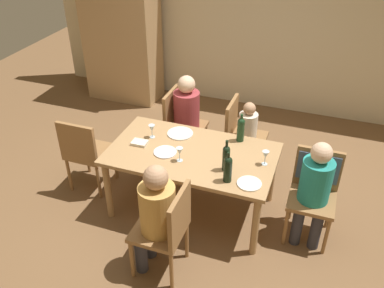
{
  "coord_description": "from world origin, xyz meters",
  "views": [
    {
      "loc": [
        1.16,
        -3.23,
        3.08
      ],
      "look_at": [
        0.0,
        0.0,
        0.83
      ],
      "focal_mm": 38.68,
      "sensor_mm": 36.0,
      "label": 1
    }
  ],
  "objects": [
    {
      "name": "rear_room_partition",
      "position": [
        0.0,
        2.68,
        1.35
      ],
      "size": [
        6.4,
        0.12,
        2.7
      ],
      "primitive_type": "cube",
      "color": "beige",
      "rests_on": "ground_plane"
    },
    {
      "name": "chair_right_end",
      "position": [
        1.22,
        0.12,
        0.59
      ],
      "size": [
        0.44,
        0.46,
        0.92
      ],
      "rotation": [
        0.0,
        0.0,
        3.14
      ],
      "color": "olive",
      "rests_on": "ground_plane"
    },
    {
      "name": "chair_left_end",
      "position": [
        -1.22,
        -0.09,
        0.53
      ],
      "size": [
        0.44,
        0.44,
        0.92
      ],
      "color": "olive",
      "rests_on": "ground_plane"
    },
    {
      "name": "person_woman_host",
      "position": [
        -0.35,
        0.86,
        0.66
      ],
      "size": [
        0.36,
        0.31,
        1.15
      ],
      "rotation": [
        0.0,
        0.0,
        -1.57
      ],
      "color": "#33333D",
      "rests_on": "ground_plane"
    },
    {
      "name": "dinner_plate_guest_right",
      "position": [
        -0.25,
        -0.1,
        0.74
      ],
      "size": [
        0.23,
        0.23,
        0.01
      ],
      "primitive_type": "cylinder",
      "color": "white",
      "rests_on": "dining_table"
    },
    {
      "name": "wine_bottle_tall_green",
      "position": [
        0.4,
        0.38,
        0.88
      ],
      "size": [
        0.08,
        0.08,
        0.31
      ],
      "color": "#19381E",
      "rests_on": "dining_table"
    },
    {
      "name": "wine_glass_near_left",
      "position": [
        -0.49,
        0.13,
        0.84
      ],
      "size": [
        0.07,
        0.07,
        0.15
      ],
      "color": "silver",
      "rests_on": "dining_table"
    },
    {
      "name": "wine_glass_near_right",
      "position": [
        0.73,
        0.05,
        0.84
      ],
      "size": [
        0.07,
        0.07,
        0.15
      ],
      "color": "silver",
      "rests_on": "dining_table"
    },
    {
      "name": "person_man_bearded",
      "position": [
        1.22,
        -0.03,
        0.64
      ],
      "size": [
        0.29,
        0.34,
        1.11
      ],
      "rotation": [
        0.0,
        0.0,
        3.14
      ],
      "color": "#33333D",
      "rests_on": "ground_plane"
    },
    {
      "name": "dinner_plate_host",
      "position": [
        -0.24,
        0.29,
        0.74
      ],
      "size": [
        0.28,
        0.28,
        0.01
      ],
      "primitive_type": "cylinder",
      "color": "silver",
      "rests_on": "dining_table"
    },
    {
      "name": "chair_near",
      "position": [
        0.09,
        -0.86,
        0.53
      ],
      "size": [
        0.44,
        0.44,
        0.92
      ],
      "rotation": [
        0.0,
        0.0,
        1.57
      ],
      "color": "olive",
      "rests_on": "ground_plane"
    },
    {
      "name": "folded_napkin",
      "position": [
        -0.56,
        -0.04,
        0.75
      ],
      "size": [
        0.16,
        0.12,
        0.03
      ],
      "primitive_type": "cube",
      "rotation": [
        0.0,
        0.0,
        0.03
      ],
      "color": "beige",
      "rests_on": "dining_table"
    },
    {
      "name": "wine_bottle_dark_red",
      "position": [
        0.4,
        -0.17,
        0.88
      ],
      "size": [
        0.07,
        0.07,
        0.33
      ],
      "color": "black",
      "rests_on": "dining_table"
    },
    {
      "name": "wine_bottle_short_olive",
      "position": [
        0.46,
        -0.32,
        0.87
      ],
      "size": [
        0.08,
        0.08,
        0.31
      ],
      "color": "black",
      "rests_on": "dining_table"
    },
    {
      "name": "wine_glass_centre",
      "position": [
        -0.06,
        -0.17,
        0.84
      ],
      "size": [
        0.07,
        0.07,
        0.15
      ],
      "color": "silver",
      "rests_on": "dining_table"
    },
    {
      "name": "ground_plane",
      "position": [
        0.0,
        0.0,
        0.0
      ],
      "size": [
        10.0,
        10.0,
        0.0
      ],
      "primitive_type": "plane",
      "color": "brown"
    },
    {
      "name": "chair_far_right",
      "position": [
        0.29,
        0.86,
        0.53
      ],
      "size": [
        0.44,
        0.44,
        0.92
      ],
      "rotation": [
        0.0,
        0.0,
        -1.57
      ],
      "color": "olive",
      "rests_on": "ground_plane"
    },
    {
      "name": "armoire_cabinet",
      "position": [
        -1.94,
        2.23,
        1.1
      ],
      "size": [
        1.18,
        0.62,
        2.18
      ],
      "color": "tan",
      "rests_on": "ground_plane"
    },
    {
      "name": "person_man_guest",
      "position": [
        -0.03,
        -0.86,
        0.66
      ],
      "size": [
        0.36,
        0.31,
        1.15
      ],
      "rotation": [
        0.0,
        0.0,
        1.57
      ],
      "color": "#33333D",
      "rests_on": "ground_plane"
    },
    {
      "name": "dinner_plate_guest_left",
      "position": [
        0.66,
        -0.31,
        0.74
      ],
      "size": [
        0.22,
        0.22,
        0.01
      ],
      "primitive_type": "cylinder",
      "color": "white",
      "rests_on": "dining_table"
    },
    {
      "name": "dining_table",
      "position": [
        0.0,
        0.0,
        0.65
      ],
      "size": [
        1.68,
        0.97,
        0.73
      ],
      "color": "#A87F51",
      "rests_on": "ground_plane"
    },
    {
      "name": "chair_far_left",
      "position": [
        -0.47,
        0.86,
        0.53
      ],
      "size": [
        0.44,
        0.44,
        0.92
      ],
      "rotation": [
        0.0,
        0.0,
        -1.57
      ],
      "color": "olive",
      "rests_on": "ground_plane"
    },
    {
      "name": "person_child_small",
      "position": [
        0.4,
        0.86,
        0.56
      ],
      "size": [
        0.25,
        0.22,
        0.94
      ],
      "rotation": [
        0.0,
        0.0,
        -1.57
      ],
      "color": "#33333D",
      "rests_on": "ground_plane"
    }
  ]
}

